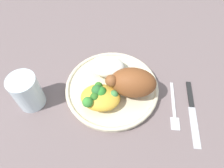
{
  "coord_description": "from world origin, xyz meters",
  "views": [
    {
      "loc": [
        -0.04,
        0.31,
        0.48
      ],
      "look_at": [
        0.0,
        0.0,
        0.03
      ],
      "focal_mm": 33.28,
      "sensor_mm": 36.0,
      "label": 1
    }
  ],
  "objects_px": {
    "plate": "(112,88)",
    "mac_cheese_with_broccoli": "(100,97)",
    "water_glass": "(27,92)",
    "fork": "(174,108)",
    "knife": "(192,106)",
    "roasted_chicken": "(132,82)",
    "rice_pile": "(107,66)"
  },
  "relations": [
    {
      "from": "plate",
      "to": "mac_cheese_with_broccoli",
      "type": "relative_size",
      "value": 2.55
    },
    {
      "from": "water_glass",
      "to": "fork",
      "type": "bearing_deg",
      "value": -176.59
    },
    {
      "from": "knife",
      "to": "roasted_chicken",
      "type": "bearing_deg",
      "value": -6.73
    },
    {
      "from": "rice_pile",
      "to": "mac_cheese_with_broccoli",
      "type": "bearing_deg",
      "value": 87.15
    },
    {
      "from": "plate",
      "to": "water_glass",
      "type": "relative_size",
      "value": 2.59
    },
    {
      "from": "plate",
      "to": "knife",
      "type": "distance_m",
      "value": 0.22
    },
    {
      "from": "roasted_chicken",
      "to": "mac_cheese_with_broccoli",
      "type": "height_order",
      "value": "roasted_chicken"
    },
    {
      "from": "knife",
      "to": "water_glass",
      "type": "bearing_deg",
      "value": 4.23
    },
    {
      "from": "plate",
      "to": "mac_cheese_with_broccoli",
      "type": "distance_m",
      "value": 0.06
    },
    {
      "from": "plate",
      "to": "knife",
      "type": "height_order",
      "value": "plate"
    },
    {
      "from": "plate",
      "to": "roasted_chicken",
      "type": "height_order",
      "value": "roasted_chicken"
    },
    {
      "from": "knife",
      "to": "water_glass",
      "type": "xyz_separation_m",
      "value": [
        0.42,
        0.03,
        0.05
      ]
    },
    {
      "from": "rice_pile",
      "to": "fork",
      "type": "relative_size",
      "value": 0.68
    },
    {
      "from": "plate",
      "to": "fork",
      "type": "xyz_separation_m",
      "value": [
        -0.17,
        0.04,
        -0.01
      ]
    },
    {
      "from": "plate",
      "to": "fork",
      "type": "bearing_deg",
      "value": 167.49
    },
    {
      "from": "roasted_chicken",
      "to": "water_glass",
      "type": "relative_size",
      "value": 1.26
    },
    {
      "from": "fork",
      "to": "water_glass",
      "type": "bearing_deg",
      "value": 3.41
    },
    {
      "from": "plate",
      "to": "fork",
      "type": "relative_size",
      "value": 1.78
    },
    {
      "from": "rice_pile",
      "to": "mac_cheese_with_broccoli",
      "type": "relative_size",
      "value": 0.97
    },
    {
      "from": "plate",
      "to": "knife",
      "type": "xyz_separation_m",
      "value": [
        -0.21,
        0.03,
        -0.01
      ]
    },
    {
      "from": "water_glass",
      "to": "roasted_chicken",
      "type": "bearing_deg",
      "value": -169.02
    },
    {
      "from": "mac_cheese_with_broccoli",
      "to": "fork",
      "type": "xyz_separation_m",
      "value": [
        -0.19,
        -0.01,
        -0.04
      ]
    },
    {
      "from": "mac_cheese_with_broccoli",
      "to": "water_glass",
      "type": "relative_size",
      "value": 1.01
    },
    {
      "from": "knife",
      "to": "mac_cheese_with_broccoli",
      "type": "bearing_deg",
      "value": 4.99
    },
    {
      "from": "plate",
      "to": "knife",
      "type": "bearing_deg",
      "value": 172.48
    },
    {
      "from": "mac_cheese_with_broccoli",
      "to": "water_glass",
      "type": "bearing_deg",
      "value": 3.22
    },
    {
      "from": "plate",
      "to": "roasted_chicken",
      "type": "bearing_deg",
      "value": 170.05
    },
    {
      "from": "rice_pile",
      "to": "knife",
      "type": "bearing_deg",
      "value": 161.28
    },
    {
      "from": "plate",
      "to": "fork",
      "type": "height_order",
      "value": "plate"
    },
    {
      "from": "fork",
      "to": "plate",
      "type": "bearing_deg",
      "value": -12.51
    },
    {
      "from": "knife",
      "to": "rice_pile",
      "type": "bearing_deg",
      "value": -18.72
    },
    {
      "from": "rice_pile",
      "to": "fork",
      "type": "height_order",
      "value": "rice_pile"
    }
  ]
}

